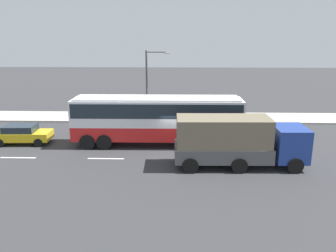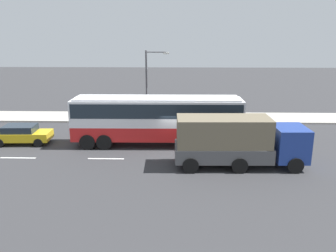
# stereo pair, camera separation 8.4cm
# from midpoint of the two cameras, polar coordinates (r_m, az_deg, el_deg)

# --- Properties ---
(ground_plane) EXTENTS (120.00, 120.00, 0.00)m
(ground_plane) POSITION_cam_midpoint_polar(r_m,az_deg,el_deg) (24.49, 1.69, -3.94)
(ground_plane) COLOR #333335
(sidewalk_curb) EXTENTS (80.00, 4.00, 0.15)m
(sidewalk_curb) POSITION_cam_midpoint_polar(r_m,az_deg,el_deg) (33.39, 1.65, 1.44)
(sidewalk_curb) COLOR #A8A399
(sidewalk_curb) RESTS_ON ground_plane
(lane_centreline) EXTENTS (47.38, 0.16, 0.01)m
(lane_centreline) POSITION_cam_midpoint_polar(r_m,az_deg,el_deg) (23.09, 12.93, -5.53)
(lane_centreline) COLOR white
(lane_centreline) RESTS_ON ground_plane
(coach_bus) EXTENTS (12.29, 2.78, 3.57)m
(coach_bus) POSITION_cam_midpoint_polar(r_m,az_deg,el_deg) (24.96, -1.91, 1.72)
(coach_bus) COLOR red
(coach_bus) RESTS_ON ground_plane
(cargo_truck) EXTENTS (8.04, 2.74, 3.11)m
(cargo_truck) POSITION_cam_midpoint_polar(r_m,az_deg,el_deg) (21.44, 11.30, -2.35)
(cargo_truck) COLOR navy
(cargo_truck) RESTS_ON ground_plane
(car_yellow_taxi) EXTENTS (4.17, 2.00, 1.43)m
(car_yellow_taxi) POSITION_cam_midpoint_polar(r_m,az_deg,el_deg) (27.76, -23.20, -1.22)
(car_yellow_taxi) COLOR gold
(car_yellow_taxi) RESTS_ON ground_plane
(pedestrian_near_curb) EXTENTS (0.32, 0.32, 1.66)m
(pedestrian_near_curb) POSITION_cam_midpoint_polar(r_m,az_deg,el_deg) (33.59, 2.25, 3.32)
(pedestrian_near_curb) COLOR black
(pedestrian_near_curb) RESTS_ON sidewalk_curb
(street_lamp) EXTENTS (2.10, 0.24, 6.41)m
(street_lamp) POSITION_cam_midpoint_polar(r_m,az_deg,el_deg) (31.09, -3.23, 7.58)
(street_lamp) COLOR #47474C
(street_lamp) RESTS_ON sidewalk_curb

